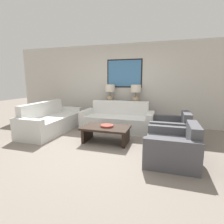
{
  "coord_description": "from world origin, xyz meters",
  "views": [
    {
      "loc": [
        1.35,
        -3.37,
        1.49
      ],
      "look_at": [
        0.01,
        0.99,
        0.65
      ],
      "focal_mm": 28.0,
      "sensor_mm": 36.0,
      "label": 1
    }
  ],
  "objects_px": {
    "table_lamp_right": "(136,92)",
    "armchair_near_camera": "(173,148)",
    "decorative_bowl": "(107,126)",
    "couch_by_back_wall": "(117,120)",
    "armchair_near_back_wall": "(171,130)",
    "table_lamp_left": "(110,92)",
    "coffee_table": "(106,131)",
    "couch_by_side": "(51,122)",
    "console_table": "(122,114)"
  },
  "relations": [
    {
      "from": "couch_by_side",
      "to": "coffee_table",
      "type": "xyz_separation_m",
      "value": [
        1.84,
        -0.41,
        -0.0
      ]
    },
    {
      "from": "decorative_bowl",
      "to": "armchair_near_camera",
      "type": "distance_m",
      "value": 1.6
    },
    {
      "from": "table_lamp_left",
      "to": "coffee_table",
      "type": "xyz_separation_m",
      "value": [
        0.45,
        -1.73,
        -0.82
      ]
    },
    {
      "from": "couch_by_back_wall",
      "to": "armchair_near_camera",
      "type": "height_order",
      "value": "couch_by_back_wall"
    },
    {
      "from": "armchair_near_back_wall",
      "to": "table_lamp_left",
      "type": "bearing_deg",
      "value": 149.64
    },
    {
      "from": "coffee_table",
      "to": "decorative_bowl",
      "type": "xyz_separation_m",
      "value": [
        0.03,
        -0.0,
        0.13
      ]
    },
    {
      "from": "table_lamp_left",
      "to": "decorative_bowl",
      "type": "distance_m",
      "value": 1.93
    },
    {
      "from": "table_lamp_right",
      "to": "armchair_near_camera",
      "type": "distance_m",
      "value": 2.7
    },
    {
      "from": "table_lamp_left",
      "to": "coffee_table",
      "type": "height_order",
      "value": "table_lamp_left"
    },
    {
      "from": "coffee_table",
      "to": "armchair_near_camera",
      "type": "distance_m",
      "value": 1.62
    },
    {
      "from": "decorative_bowl",
      "to": "armchair_near_back_wall",
      "type": "height_order",
      "value": "armchair_near_back_wall"
    },
    {
      "from": "couch_by_back_wall",
      "to": "armchair_near_camera",
      "type": "bearing_deg",
      "value": -48.15
    },
    {
      "from": "console_table",
      "to": "armchair_near_camera",
      "type": "xyz_separation_m",
      "value": [
        1.52,
        -2.32,
        -0.1
      ]
    },
    {
      "from": "couch_by_back_wall",
      "to": "table_lamp_left",
      "type": "bearing_deg",
      "value": 124.75
    },
    {
      "from": "table_lamp_left",
      "to": "table_lamp_right",
      "type": "relative_size",
      "value": 1.0
    },
    {
      "from": "couch_by_side",
      "to": "armchair_near_back_wall",
      "type": "distance_m",
      "value": 3.35
    },
    {
      "from": "table_lamp_left",
      "to": "couch_by_side",
      "type": "bearing_deg",
      "value": -136.49
    },
    {
      "from": "table_lamp_right",
      "to": "couch_by_side",
      "type": "bearing_deg",
      "value": -149.6
    },
    {
      "from": "couch_by_back_wall",
      "to": "armchair_near_back_wall",
      "type": "xyz_separation_m",
      "value": [
        1.52,
        -0.52,
        -0.03
      ]
    },
    {
      "from": "console_table",
      "to": "table_lamp_right",
      "type": "distance_m",
      "value": 0.86
    },
    {
      "from": "couch_by_side",
      "to": "decorative_bowl",
      "type": "distance_m",
      "value": 1.91
    },
    {
      "from": "table_lamp_left",
      "to": "console_table",
      "type": "bearing_deg",
      "value": -0.0
    },
    {
      "from": "table_lamp_right",
      "to": "coffee_table",
      "type": "relative_size",
      "value": 0.55
    },
    {
      "from": "armchair_near_camera",
      "to": "couch_by_back_wall",
      "type": "bearing_deg",
      "value": 131.85
    },
    {
      "from": "console_table",
      "to": "armchair_near_camera",
      "type": "height_order",
      "value": "armchair_near_camera"
    },
    {
      "from": "couch_by_side",
      "to": "armchair_near_back_wall",
      "type": "xyz_separation_m",
      "value": [
        3.34,
        0.18,
        -0.03
      ]
    },
    {
      "from": "console_table",
      "to": "coffee_table",
      "type": "xyz_separation_m",
      "value": [
        0.02,
        -1.73,
        -0.08
      ]
    },
    {
      "from": "couch_by_side",
      "to": "table_lamp_right",
      "type": "bearing_deg",
      "value": 30.4
    },
    {
      "from": "coffee_table",
      "to": "table_lamp_right",
      "type": "bearing_deg",
      "value": 76.57
    },
    {
      "from": "decorative_bowl",
      "to": "couch_by_back_wall",
      "type": "bearing_deg",
      "value": 92.2
    },
    {
      "from": "table_lamp_right",
      "to": "coffee_table",
      "type": "bearing_deg",
      "value": -103.43
    },
    {
      "from": "couch_by_side",
      "to": "armchair_near_camera",
      "type": "relative_size",
      "value": 2.12
    },
    {
      "from": "coffee_table",
      "to": "armchair_near_camera",
      "type": "bearing_deg",
      "value": -21.34
    },
    {
      "from": "table_lamp_right",
      "to": "console_table",
      "type": "bearing_deg",
      "value": -180.0
    },
    {
      "from": "coffee_table",
      "to": "armchair_near_camera",
      "type": "xyz_separation_m",
      "value": [
        1.5,
        -0.59,
        -0.03
      ]
    },
    {
      "from": "table_lamp_left",
      "to": "armchair_near_back_wall",
      "type": "distance_m",
      "value": 2.42
    },
    {
      "from": "table_lamp_left",
      "to": "table_lamp_right",
      "type": "height_order",
      "value": "same"
    },
    {
      "from": "couch_by_side",
      "to": "coffee_table",
      "type": "height_order",
      "value": "couch_by_side"
    },
    {
      "from": "table_lamp_right",
      "to": "armchair_near_camera",
      "type": "bearing_deg",
      "value": -64.79
    },
    {
      "from": "couch_by_back_wall",
      "to": "couch_by_side",
      "type": "height_order",
      "value": "same"
    },
    {
      "from": "table_lamp_left",
      "to": "armchair_near_camera",
      "type": "relative_size",
      "value": 0.62
    },
    {
      "from": "console_table",
      "to": "couch_by_back_wall",
      "type": "xyz_separation_m",
      "value": [
        0.0,
        -0.62,
        -0.07
      ]
    },
    {
      "from": "console_table",
      "to": "armchair_near_back_wall",
      "type": "height_order",
      "value": "armchair_near_back_wall"
    },
    {
      "from": "table_lamp_left",
      "to": "coffee_table",
      "type": "bearing_deg",
      "value": -75.53
    },
    {
      "from": "coffee_table",
      "to": "couch_by_side",
      "type": "bearing_deg",
      "value": 167.44
    },
    {
      "from": "couch_by_back_wall",
      "to": "decorative_bowl",
      "type": "bearing_deg",
      "value": -87.8
    },
    {
      "from": "coffee_table",
      "to": "armchair_near_back_wall",
      "type": "xyz_separation_m",
      "value": [
        1.5,
        0.59,
        -0.03
      ]
    },
    {
      "from": "console_table",
      "to": "armchair_near_back_wall",
      "type": "relative_size",
      "value": 1.32
    },
    {
      "from": "armchair_near_camera",
      "to": "decorative_bowl",
      "type": "bearing_deg",
      "value": 158.34
    },
    {
      "from": "table_lamp_right",
      "to": "decorative_bowl",
      "type": "height_order",
      "value": "table_lamp_right"
    }
  ]
}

